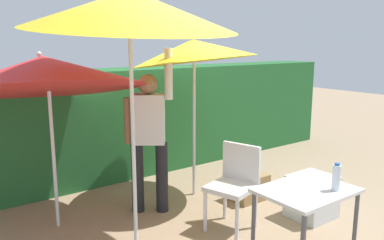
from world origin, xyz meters
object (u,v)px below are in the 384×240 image
(umbrella_yellow, at_px, (131,10))
(cooler_box, at_px, (312,197))
(person_vendor, at_px, (149,133))
(bottle_water, at_px, (336,177))
(crate_cardboard, at_px, (249,187))
(umbrella_rainbow, at_px, (193,51))
(folding_table, at_px, (306,198))
(umbrella_orange, at_px, (44,74))
(chair_plastic, at_px, (235,181))

(umbrella_yellow, distance_m, cooler_box, 2.81)
(person_vendor, bearing_deg, bottle_water, -71.08)
(crate_cardboard, xyz_separation_m, bottle_water, (-0.50, -1.53, 0.67))
(umbrella_rainbow, xyz_separation_m, folding_table, (-0.20, -1.89, -1.21))
(umbrella_orange, xyz_separation_m, folding_table, (1.53, -2.05, -1.01))
(umbrella_yellow, distance_m, person_vendor, 1.57)
(umbrella_orange, bearing_deg, umbrella_yellow, -64.94)
(person_vendor, relative_size, cooler_box, 3.93)
(folding_table, distance_m, bottle_water, 0.31)
(umbrella_yellow, distance_m, folding_table, 2.18)
(folding_table, height_order, bottle_water, bottle_water)
(crate_cardboard, bearing_deg, bottle_water, -108.11)
(umbrella_yellow, bearing_deg, chair_plastic, -7.93)
(cooler_box, bearing_deg, chair_plastic, 159.34)
(chair_plastic, xyz_separation_m, crate_cardboard, (0.66, 0.45, -0.35))
(folding_table, relative_size, bottle_water, 3.33)
(umbrella_rainbow, distance_m, umbrella_yellow, 1.56)
(umbrella_orange, height_order, bottle_water, umbrella_orange)
(person_vendor, relative_size, chair_plastic, 2.11)
(bottle_water, bearing_deg, crate_cardboard, 71.89)
(umbrella_yellow, xyz_separation_m, bottle_water, (1.23, -1.22, -1.38))
(umbrella_orange, height_order, crate_cardboard, umbrella_orange)
(umbrella_rainbow, distance_m, chair_plastic, 1.67)
(umbrella_orange, relative_size, crate_cardboard, 4.54)
(umbrella_rainbow, relative_size, person_vendor, 1.12)
(umbrella_orange, relative_size, cooler_box, 4.27)
(chair_plastic, relative_size, bottle_water, 3.71)
(folding_table, bearing_deg, umbrella_orange, 126.73)
(umbrella_orange, height_order, folding_table, umbrella_orange)
(umbrella_rainbow, height_order, umbrella_orange, umbrella_rainbow)
(umbrella_yellow, height_order, folding_table, umbrella_yellow)
(person_vendor, height_order, bottle_water, person_vendor)
(chair_plastic, bearing_deg, umbrella_rainbow, 79.12)
(umbrella_yellow, relative_size, crate_cardboard, 5.49)
(person_vendor, distance_m, crate_cardboard, 1.47)
(bottle_water, bearing_deg, chair_plastic, 98.27)
(umbrella_orange, xyz_separation_m, bottle_water, (1.70, -2.22, -0.81))
(umbrella_rainbow, height_order, crate_cardboard, umbrella_rainbow)
(cooler_box, bearing_deg, bottle_water, -134.00)
(umbrella_orange, bearing_deg, person_vendor, -14.46)
(crate_cardboard, bearing_deg, cooler_box, -74.29)
(umbrella_rainbow, distance_m, person_vendor, 1.15)
(chair_plastic, height_order, crate_cardboard, chair_plastic)
(umbrella_yellow, height_order, chair_plastic, umbrella_yellow)
(person_vendor, bearing_deg, umbrella_orange, 165.54)
(person_vendor, distance_m, folding_table, 1.88)
(cooler_box, xyz_separation_m, crate_cardboard, (-0.22, 0.78, -0.08))
(umbrella_yellow, bearing_deg, cooler_box, -13.82)
(umbrella_rainbow, bearing_deg, chair_plastic, -100.88)
(person_vendor, xyz_separation_m, folding_table, (0.50, -1.79, -0.30))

